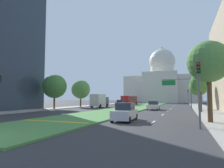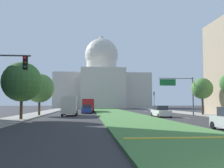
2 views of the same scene
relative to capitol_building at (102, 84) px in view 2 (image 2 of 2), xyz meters
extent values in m
plane|color=#333335|center=(0.00, -50.08, -10.05)|extent=(260.00, 260.00, 0.00)
cube|color=#4C8442|center=(0.00, -55.17, -9.98)|extent=(7.81, 91.61, 0.14)
cube|color=gold|center=(0.00, -92.42, -9.89)|extent=(7.03, 0.50, 0.04)
cube|color=silver|center=(8.32, -79.77, -10.04)|extent=(0.16, 2.40, 0.01)
cube|color=silver|center=(8.32, -71.17, -10.04)|extent=(0.16, 2.40, 0.01)
cube|color=silver|center=(8.32, -64.25, -10.04)|extent=(0.16, 2.40, 0.01)
cube|color=silver|center=(8.32, -54.30, -10.04)|extent=(0.16, 2.40, 0.01)
cube|color=silver|center=(8.32, -45.72, -10.04)|extent=(0.16, 2.40, 0.01)
cube|color=#9E9991|center=(-14.74, -60.26, -9.97)|extent=(4.00, 91.61, 0.15)
cube|color=#9E9991|center=(14.74, -60.26, -9.97)|extent=(4.00, 91.61, 0.15)
cube|color=beige|center=(0.00, 0.81, -3.21)|extent=(37.46, 22.30, 13.67)
cube|color=beige|center=(0.00, -12.34, -2.53)|extent=(16.48, 4.00, 15.04)
cylinder|color=beige|center=(0.00, 0.81, 6.67)|extent=(12.56, 12.56, 6.08)
sphere|color=beige|center=(0.00, 0.81, 12.14)|extent=(13.90, 13.90, 13.90)
cylinder|color=beige|center=(0.00, 0.81, 18.39)|extent=(1.80, 1.80, 3.00)
cylinder|color=#515456|center=(-10.64, -90.52, -5.00)|extent=(3.20, 0.10, 0.10)
cube|color=black|center=(-9.36, -90.52, -5.45)|extent=(0.28, 0.24, 0.84)
sphere|color=red|center=(-9.36, -90.66, -5.17)|extent=(0.18, 0.18, 0.18)
sphere|color=#4C380F|center=(-9.36, -90.66, -5.45)|extent=(0.18, 0.18, 0.18)
sphere|color=#0F4219|center=(-9.36, -90.66, -5.73)|extent=(0.18, 0.18, 0.18)
cylinder|color=#515456|center=(12.24, -38.31, -7.45)|extent=(0.16, 0.16, 5.20)
cube|color=black|center=(12.24, -38.31, -5.45)|extent=(0.28, 0.24, 0.84)
sphere|color=#510F0F|center=(12.24, -38.45, -5.17)|extent=(0.18, 0.18, 0.18)
sphere|color=#4C380F|center=(12.24, -38.45, -5.45)|extent=(0.18, 0.18, 0.18)
sphere|color=#1ED838|center=(12.24, -38.45, -5.73)|extent=(0.18, 0.18, 0.18)
cylinder|color=#515456|center=(12.44, -63.89, -6.80)|extent=(0.20, 0.20, 6.50)
cylinder|color=#515456|center=(9.48, -63.89, -3.75)|extent=(5.91, 0.12, 0.12)
cube|color=#146033|center=(8.01, -63.94, -4.45)|extent=(2.80, 0.08, 1.10)
cylinder|color=#4C3823|center=(-13.54, -74.54, -8.37)|extent=(0.35, 0.35, 3.35)
sphere|color=#3D7033|center=(-13.54, -74.54, -5.36)|extent=(4.85, 4.85, 4.85)
cylinder|color=#4C3823|center=(-13.28, -64.37, -8.45)|extent=(0.36, 0.36, 3.20)
sphere|color=#4C7F3D|center=(-13.28, -64.37, -5.56)|extent=(4.67, 4.67, 4.67)
cylinder|color=#4C3823|center=(13.83, -64.48, -8.26)|extent=(0.33, 0.33, 3.58)
sphere|color=#4C7F3D|center=(13.83, -64.48, -5.48)|extent=(3.59, 3.59, 3.59)
cylinder|color=black|center=(4.59, -86.61, -9.73)|extent=(0.25, 0.65, 0.64)
cube|color=silver|center=(5.40, -68.70, -9.42)|extent=(1.93, 4.68, 0.82)
cube|color=#282D38|center=(5.40, -68.51, -8.67)|extent=(1.69, 2.25, 0.67)
cylinder|color=black|center=(6.29, -70.57, -9.73)|extent=(0.22, 0.64, 0.64)
cylinder|color=black|center=(4.55, -70.58, -9.73)|extent=(0.22, 0.64, 0.64)
cylinder|color=black|center=(6.26, -66.81, -9.73)|extent=(0.22, 0.64, 0.64)
cylinder|color=black|center=(4.52, -66.82, -9.73)|extent=(0.22, 0.64, 0.64)
cube|color=navy|center=(-5.69, -55.05, -9.40)|extent=(2.15, 4.31, 0.85)
cube|color=#282D38|center=(-5.70, -55.21, -8.63)|extent=(1.78, 2.12, 0.70)
cylinder|color=black|center=(-6.45, -53.35, -9.73)|extent=(0.26, 0.65, 0.64)
cylinder|color=black|center=(-4.73, -53.45, -9.73)|extent=(0.26, 0.65, 0.64)
cylinder|color=black|center=(-6.66, -56.64, -9.73)|extent=(0.26, 0.65, 0.64)
cylinder|color=black|center=(-4.94, -56.75, -9.73)|extent=(0.26, 0.65, 0.64)
cube|color=#4C5156|center=(-8.48, -61.26, -8.60)|extent=(2.30, 2.00, 2.20)
cube|color=beige|center=(-8.48, -64.46, -8.25)|extent=(2.30, 4.40, 2.80)
cylinder|color=black|center=(-9.53, -61.26, -9.60)|extent=(0.30, 0.90, 0.90)
cylinder|color=black|center=(-7.43, -61.26, -9.60)|extent=(0.30, 0.90, 0.90)
cylinder|color=black|center=(-9.53, -65.56, -9.60)|extent=(0.30, 0.90, 0.90)
cylinder|color=black|center=(-7.43, -65.56, -9.60)|extent=(0.30, 0.90, 0.90)
cube|color=#B21E1E|center=(-5.50, -46.65, -8.35)|extent=(2.50, 11.00, 2.50)
cube|color=#232833|center=(-5.50, -46.65, -8.00)|extent=(2.52, 10.12, 0.90)
cylinder|color=black|center=(-6.65, -42.35, -9.55)|extent=(0.32, 1.00, 1.00)
cylinder|color=black|center=(-4.35, -42.35, -9.55)|extent=(0.32, 1.00, 1.00)
cylinder|color=black|center=(-6.65, -50.55, -9.55)|extent=(0.32, 1.00, 1.00)
cylinder|color=black|center=(-4.35, -50.55, -9.55)|extent=(0.32, 1.00, 1.00)
camera|label=1|loc=(11.23, -107.39, -7.75)|focal=31.21mm
camera|label=2|loc=(-5.47, -106.80, -7.90)|focal=41.49mm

